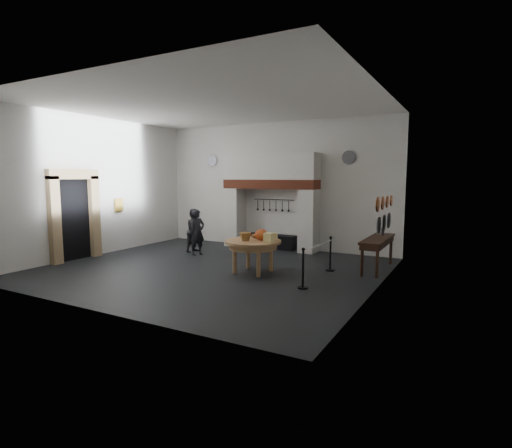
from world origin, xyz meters
The scene contains 39 objects.
floor centered at (0.00, 0.00, 0.00)m, with size 9.00×8.00×0.02m, color black.
ceiling centered at (0.00, 0.00, 4.50)m, with size 9.00×8.00×0.02m, color silver.
wall_back centered at (0.00, 4.00, 2.25)m, with size 9.00×0.02×4.50m, color silver.
wall_front centered at (0.00, -4.00, 2.25)m, with size 9.00×0.02×4.50m, color silver.
wall_left centered at (-4.50, 0.00, 2.25)m, with size 0.02×8.00×4.50m, color silver.
wall_right centered at (4.50, 0.00, 2.25)m, with size 0.02×8.00×4.50m, color silver.
chimney_pier_left centered at (-1.48, 3.65, 1.07)m, with size 0.55×0.70×2.15m, color silver.
chimney_pier_right centered at (1.48, 3.65, 1.07)m, with size 0.55×0.70×2.15m, color silver.
hearth_brick_band centered at (0.00, 3.65, 2.31)m, with size 3.50×0.72×0.32m, color #9E442B.
chimney_hood centered at (0.00, 3.65, 2.92)m, with size 3.50×0.70×0.90m, color silver.
iron_range centered at (0.00, 3.72, 0.25)m, with size 1.90×0.45×0.50m, color black.
utensil_rail centered at (0.00, 3.92, 1.75)m, with size 0.02×0.02×1.60m, color black.
door_recess centered at (-4.47, -1.00, 1.25)m, with size 0.04×1.10×2.50m, color black.
door_jamb_near centered at (-4.38, -1.70, 1.30)m, with size 0.22×0.30×2.60m, color tan.
door_jamb_far centered at (-4.38, -0.30, 1.30)m, with size 0.22×0.30×2.60m, color tan.
door_lintel centered at (-4.38, -1.00, 2.65)m, with size 0.22×1.70×0.30m, color tan.
wall_plaque centered at (-4.45, 0.80, 1.60)m, with size 0.05×0.34×0.44m, color gold.
work_table centered at (1.21, 0.21, 0.84)m, with size 1.52×1.52×0.07m, color tan.
pumpkin centered at (1.41, 0.31, 1.03)m, with size 0.36×0.36×0.31m, color #D7571E.
cheese_block_big centered at (1.71, 0.16, 0.99)m, with size 0.22×0.22×0.24m, color #FBEB96.
cheese_block_small centered at (1.69, 0.46, 0.97)m, with size 0.18×0.18×0.20m, color #FFE498.
wicker_basket centered at (1.06, 0.06, 0.98)m, with size 0.32×0.32×0.22m, color olive.
bread_loaf centered at (1.11, 0.56, 0.94)m, with size 0.31×0.18×0.13m, color brown.
visitor_near centered at (-1.56, 1.43, 0.76)m, with size 0.55×0.36×1.51m, color black.
visitor_far centered at (-1.96, 1.83, 0.74)m, with size 0.72×0.56×1.48m, color black.
side_table centered at (4.10, 2.11, 0.87)m, with size 0.55×2.20×0.06m, color #341E13.
pewter_jug centered at (4.10, 2.71, 1.01)m, with size 0.12×0.12×0.22m, color #4D4D52.
copper_pan_a centered at (4.46, 0.20, 1.95)m, with size 0.34×0.34×0.03m, color #C6662D.
copper_pan_b centered at (4.46, 0.75, 1.95)m, with size 0.32×0.32×0.03m, color #C6662D.
copper_pan_c centered at (4.46, 1.30, 1.95)m, with size 0.30×0.30×0.03m, color #C6662D.
copper_pan_d centered at (4.46, 1.85, 1.95)m, with size 0.28×0.28×0.03m, color #C6662D.
pewter_plate_left centered at (4.46, 0.40, 1.45)m, with size 0.40×0.40×0.03m, color #4C4C51.
pewter_plate_mid centered at (4.46, 1.00, 1.45)m, with size 0.40×0.40×0.03m, color #4C4C51.
pewter_plate_right centered at (4.46, 1.60, 1.45)m, with size 0.40×0.40×0.03m, color #4C4C51.
pewter_plate_back_left centered at (-2.70, 3.96, 3.20)m, with size 0.44×0.44×0.03m, color #4C4C51.
pewter_plate_back_right centered at (2.70, 3.96, 3.20)m, with size 0.44×0.44×0.03m, color #4C4C51.
barrier_post_near centered at (2.99, -0.61, 0.45)m, with size 0.05×0.05×0.90m, color black.
barrier_post_far centered at (2.99, 1.39, 0.45)m, with size 0.05×0.05×0.90m, color black.
barrier_rope centered at (2.99, 0.39, 0.85)m, with size 0.04×0.04×2.00m, color silver.
Camera 1 is at (6.36, -9.05, 2.58)m, focal length 28.00 mm.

